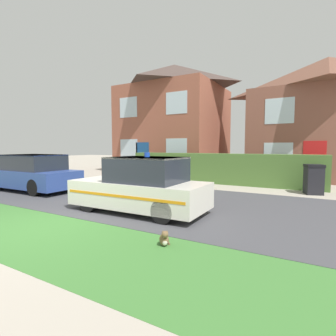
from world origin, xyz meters
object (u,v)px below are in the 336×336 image
object	(u,v)px
police_car	(141,186)
house_right	(326,118)
neighbour_car_near	(32,173)
house_left	(174,118)
wheelie_bin	(314,179)
cat	(164,239)

from	to	relation	value
police_car	house_right	size ratio (longest dim) A/B	0.48
police_car	house_right	bearing A→B (deg)	-112.62
neighbour_car_near	house_right	bearing A→B (deg)	-135.45
house_left	wheelie_bin	distance (m)	11.05
police_car	neighbour_car_near	world-z (taller)	police_car
cat	police_car	bearing A→B (deg)	-174.69
police_car	cat	size ratio (longest dim) A/B	10.37
neighbour_car_near	house_left	world-z (taller)	house_left
cat	house_right	bearing A→B (deg)	129.07
wheelie_bin	house_left	bearing A→B (deg)	129.98
cat	house_left	xyz separation A→B (m)	(-6.76, 12.81, 3.76)
wheelie_bin	police_car	bearing A→B (deg)	-145.44
house_left	house_right	world-z (taller)	house_left
cat	house_left	bearing A→B (deg)	168.23
house_left	wheelie_bin	bearing A→B (deg)	-31.14
neighbour_car_near	wheelie_bin	xyz separation A→B (m)	(10.12, 4.85, -0.15)
cat	house_right	distance (m)	13.89
police_car	wheelie_bin	bearing A→B (deg)	-127.65
cat	house_right	xyz separation A→B (m)	(2.65, 13.23, 3.31)
house_left	wheelie_bin	world-z (taller)	house_left
police_car	cat	distance (m)	2.67
house_right	house_left	bearing A→B (deg)	-177.49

